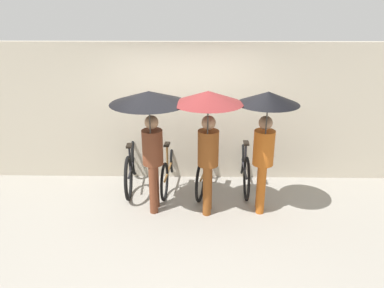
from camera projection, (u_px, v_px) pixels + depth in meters
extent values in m
plane|color=gray|center=(186.00, 224.00, 5.68)|extent=(30.00, 30.00, 0.00)
cube|color=#B2A893|center=(188.00, 113.00, 6.82)|extent=(10.20, 0.12, 2.53)
torus|color=black|center=(135.00, 155.00, 7.24)|extent=(0.10, 0.76, 0.76)
torus|color=black|center=(128.00, 178.00, 6.30)|extent=(0.10, 0.76, 0.76)
cylinder|color=black|center=(132.00, 166.00, 6.77)|extent=(0.09, 1.00, 0.04)
cylinder|color=black|center=(130.00, 158.00, 6.53)|extent=(0.04, 0.04, 0.45)
cube|color=black|center=(129.00, 146.00, 6.44)|extent=(0.10, 0.20, 0.03)
cylinder|color=black|center=(134.00, 141.00, 7.13)|extent=(0.04, 0.04, 0.60)
cylinder|color=black|center=(133.00, 126.00, 7.02)|extent=(0.44, 0.05, 0.03)
torus|color=black|center=(173.00, 157.00, 7.31)|extent=(0.09, 0.66, 0.66)
torus|color=black|center=(164.00, 182.00, 6.29)|extent=(0.09, 0.66, 0.66)
cylinder|color=brown|center=(169.00, 168.00, 6.80)|extent=(0.11, 1.09, 0.04)
cylinder|color=brown|center=(167.00, 159.00, 6.53)|extent=(0.04, 0.04, 0.52)
cube|color=black|center=(167.00, 144.00, 6.43)|extent=(0.10, 0.21, 0.03)
cylinder|color=brown|center=(173.00, 141.00, 7.19)|extent=(0.04, 0.04, 0.66)
cylinder|color=brown|center=(173.00, 124.00, 7.07)|extent=(0.44, 0.06, 0.03)
torus|color=black|center=(212.00, 156.00, 7.25)|extent=(0.19, 0.72, 0.73)
torus|color=black|center=(201.00, 181.00, 6.25)|extent=(0.19, 0.72, 0.73)
cylinder|color=brown|center=(207.00, 167.00, 6.75)|extent=(0.26, 1.08, 0.04)
cylinder|color=brown|center=(205.00, 157.00, 6.47)|extent=(0.04, 0.04, 0.55)
cube|color=black|center=(205.00, 142.00, 6.37)|extent=(0.13, 0.21, 0.03)
cylinder|color=brown|center=(212.00, 138.00, 7.12)|extent=(0.04, 0.04, 0.73)
cylinder|color=brown|center=(212.00, 120.00, 6.99)|extent=(0.44, 0.12, 0.03)
torus|color=black|center=(241.00, 155.00, 7.27)|extent=(0.06, 0.75, 0.75)
torus|color=black|center=(247.00, 179.00, 6.29)|extent=(0.06, 0.75, 0.75)
cylinder|color=black|center=(244.00, 166.00, 6.78)|extent=(0.06, 1.05, 0.04)
cylinder|color=black|center=(245.00, 157.00, 6.52)|extent=(0.04, 0.04, 0.50)
cube|color=black|center=(246.00, 143.00, 6.43)|extent=(0.09, 0.20, 0.03)
cylinder|color=black|center=(242.00, 141.00, 7.16)|extent=(0.04, 0.04, 0.59)
cylinder|color=black|center=(243.00, 126.00, 7.06)|extent=(0.44, 0.04, 0.03)
cylinder|color=brown|center=(155.00, 184.00, 6.04)|extent=(0.13, 0.13, 0.81)
cylinder|color=brown|center=(153.00, 190.00, 5.87)|extent=(0.13, 0.13, 0.81)
cylinder|color=brown|center=(153.00, 147.00, 5.71)|extent=(0.32, 0.32, 0.55)
sphere|color=tan|center=(152.00, 122.00, 5.57)|extent=(0.21, 0.21, 0.21)
cylinder|color=#332D28|center=(150.00, 127.00, 5.44)|extent=(0.02, 0.02, 0.70)
cone|color=black|center=(149.00, 97.00, 5.29)|extent=(1.13, 1.13, 0.18)
cylinder|color=brown|center=(208.00, 186.00, 5.98)|extent=(0.13, 0.13, 0.82)
cylinder|color=brown|center=(207.00, 191.00, 5.81)|extent=(0.13, 0.13, 0.82)
cylinder|color=brown|center=(208.00, 148.00, 5.65)|extent=(0.32, 0.32, 0.56)
sphere|color=tan|center=(209.00, 123.00, 5.50)|extent=(0.21, 0.21, 0.21)
cylinder|color=#332D28|center=(208.00, 127.00, 5.38)|extent=(0.02, 0.02, 0.70)
cone|color=#591919|center=(208.00, 97.00, 5.22)|extent=(1.01, 1.01, 0.18)
cylinder|color=#B25619|center=(261.00, 185.00, 6.03)|extent=(0.13, 0.13, 0.81)
cylinder|color=#B25619|center=(261.00, 190.00, 5.86)|extent=(0.13, 0.13, 0.81)
cylinder|color=#B25619|center=(264.00, 148.00, 5.70)|extent=(0.32, 0.32, 0.55)
sphere|color=#997051|center=(266.00, 123.00, 5.56)|extent=(0.21, 0.21, 0.21)
cylinder|color=#332D28|center=(266.00, 127.00, 5.43)|extent=(0.02, 0.02, 0.69)
cone|color=black|center=(268.00, 98.00, 5.28)|extent=(0.90, 0.90, 0.18)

